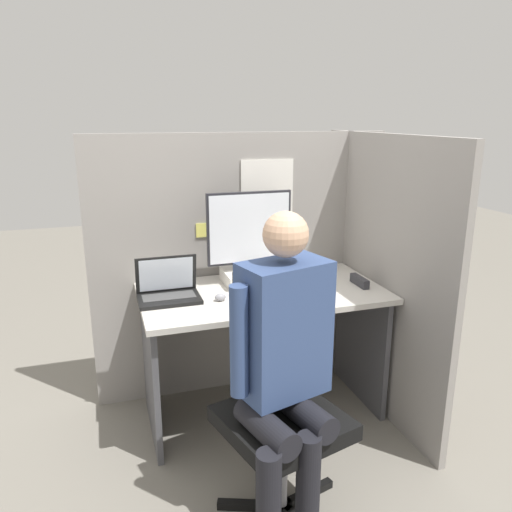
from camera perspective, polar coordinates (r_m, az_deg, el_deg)
name	(u,v)px	position (r m, az deg, el deg)	size (l,w,h in m)	color
ground_plane	(283,448)	(2.77, 3.10, -21.04)	(12.00, 12.00, 0.00)	slate
cubicle_panel_back	(244,264)	(3.03, -1.41, -0.97)	(1.81, 0.05, 1.57)	gray
cubicle_panel_right	(380,276)	(2.91, 14.02, -2.22)	(0.04, 1.33, 1.57)	gray
desk	(262,324)	(2.78, 0.75, -7.77)	(1.31, 0.69, 0.75)	beige
paper_box	(250,276)	(2.82, -0.74, -2.35)	(0.29, 0.25, 0.07)	white
monitor	(249,231)	(2.76, -0.78, 2.88)	(0.48, 0.17, 0.45)	#232328
laptop	(168,291)	(2.61, -9.99, -3.98)	(0.31, 0.21, 0.22)	black
mouse	(220,297)	(2.56, -4.09, -4.72)	(0.06, 0.04, 0.04)	gray
stapler	(359,281)	(2.84, 11.74, -2.82)	(0.04, 0.16, 0.05)	#2D2D33
carrot_toy	(289,300)	(2.51, 3.78, -5.05)	(0.05, 0.12, 0.05)	orange
office_chair	(281,389)	(2.21, 2.83, -14.95)	(0.57, 0.61, 1.04)	black
person	(285,357)	(1.96, 3.34, -11.46)	(0.47, 0.47, 1.33)	black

